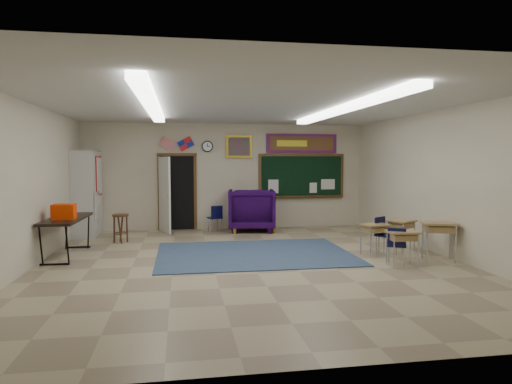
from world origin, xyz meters
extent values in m
plane|color=tan|center=(0.00, 0.00, 0.00)|extent=(9.00, 9.00, 0.00)
cube|color=beige|center=(0.00, 4.50, 1.50)|extent=(8.00, 0.04, 3.00)
cube|color=beige|center=(0.00, -4.50, 1.50)|extent=(8.00, 0.04, 3.00)
cube|color=beige|center=(-4.00, 0.00, 1.50)|extent=(0.04, 9.00, 3.00)
cube|color=beige|center=(4.00, 0.00, 1.50)|extent=(0.04, 9.00, 3.00)
cube|color=silver|center=(0.00, 0.00, 3.00)|extent=(8.00, 9.00, 0.04)
cube|color=#31465E|center=(0.20, 0.80, 0.01)|extent=(4.00, 3.00, 0.02)
cube|color=black|center=(-1.40, 4.49, 1.05)|extent=(0.95, 0.04, 2.10)
cube|color=silver|center=(-1.75, 4.05, 1.03)|extent=(0.35, 0.86, 2.05)
cube|color=#503316|center=(2.20, 4.47, 1.50)|extent=(2.55, 0.05, 1.30)
cube|color=black|center=(2.20, 4.46, 1.50)|extent=(2.40, 0.03, 1.15)
cube|color=#503316|center=(2.20, 4.41, 0.90)|extent=(2.40, 0.12, 0.04)
cube|color=#B40F0F|center=(2.20, 4.47, 2.45)|extent=(2.10, 0.04, 0.55)
cube|color=brown|center=(2.20, 4.46, 2.45)|extent=(1.90, 0.03, 0.40)
cube|color=#A3841F|center=(0.35, 4.47, 2.35)|extent=(0.75, 0.05, 0.65)
cube|color=#A51466|center=(0.35, 4.46, 2.35)|extent=(0.62, 0.03, 0.52)
cylinder|color=black|center=(-0.55, 4.47, 2.35)|extent=(0.32, 0.05, 0.32)
cylinder|color=white|center=(-0.55, 4.45, 2.35)|extent=(0.26, 0.02, 0.26)
cube|color=#B4B5B0|center=(-3.72, 3.85, 1.10)|extent=(0.55, 1.25, 2.20)
imported|color=black|center=(0.63, 3.95, 0.59)|extent=(1.41, 1.44, 1.17)
cube|color=#9C7C48|center=(2.63, 0.25, 0.64)|extent=(0.63, 0.52, 0.04)
cube|color=olive|center=(2.63, 0.25, 0.54)|extent=(0.54, 0.45, 0.11)
cube|color=#9C7C48|center=(3.37, 0.55, 0.66)|extent=(0.71, 0.66, 0.04)
cube|color=olive|center=(3.37, 0.55, 0.57)|extent=(0.61, 0.57, 0.11)
cube|color=#9C7C48|center=(2.72, -0.75, 0.64)|extent=(0.57, 0.45, 0.04)
cube|color=olive|center=(2.72, -0.75, 0.55)|extent=(0.50, 0.38, 0.11)
cube|color=#9C7C48|center=(3.65, -0.42, 0.73)|extent=(0.74, 0.63, 0.04)
cube|color=olive|center=(3.65, -0.42, 0.63)|extent=(0.64, 0.54, 0.13)
cube|color=black|center=(-3.62, 1.24, 0.77)|extent=(0.70, 1.94, 0.05)
cube|color=red|center=(-3.59, 0.97, 0.94)|extent=(0.43, 0.32, 0.30)
cylinder|color=#4B2B16|center=(-2.73, 2.63, 0.66)|extent=(0.38, 0.38, 0.05)
torus|color=#4B2B16|center=(-2.73, 2.63, 0.23)|extent=(0.32, 0.32, 0.02)
camera|label=1|loc=(-1.30, -8.50, 1.96)|focal=32.00mm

